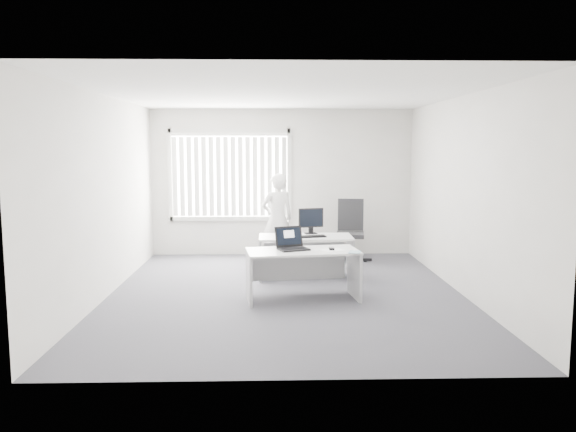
{
  "coord_description": "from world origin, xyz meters",
  "views": [
    {
      "loc": [
        -0.19,
        -7.81,
        2.07
      ],
      "look_at": [
        0.03,
        0.15,
        1.1
      ],
      "focal_mm": 35.0,
      "sensor_mm": 36.0,
      "label": 1
    }
  ],
  "objects_px": {
    "person": "(277,219)",
    "laptop": "(294,239)",
    "monitor": "(311,221)",
    "desk_near": "(303,264)",
    "desk_far": "(305,248)",
    "office_chair": "(350,242)"
  },
  "relations": [
    {
      "from": "desk_far",
      "to": "person",
      "type": "bearing_deg",
      "value": 110.1
    },
    {
      "from": "person",
      "to": "laptop",
      "type": "relative_size",
      "value": 4.11
    },
    {
      "from": "desk_far",
      "to": "office_chair",
      "type": "height_order",
      "value": "office_chair"
    },
    {
      "from": "desk_near",
      "to": "office_chair",
      "type": "bearing_deg",
      "value": 61.46
    },
    {
      "from": "desk_near",
      "to": "office_chair",
      "type": "height_order",
      "value": "office_chair"
    },
    {
      "from": "desk_far",
      "to": "laptop",
      "type": "distance_m",
      "value": 1.35
    },
    {
      "from": "office_chair",
      "to": "desk_near",
      "type": "bearing_deg",
      "value": -102.7
    },
    {
      "from": "person",
      "to": "monitor",
      "type": "height_order",
      "value": "person"
    },
    {
      "from": "person",
      "to": "monitor",
      "type": "bearing_deg",
      "value": 100.47
    },
    {
      "from": "desk_near",
      "to": "office_chair",
      "type": "xyz_separation_m",
      "value": [
        1.01,
        2.6,
        -0.14
      ]
    },
    {
      "from": "office_chair",
      "to": "person",
      "type": "relative_size",
      "value": 0.7
    },
    {
      "from": "desk_near",
      "to": "desk_far",
      "type": "xyz_separation_m",
      "value": [
        0.12,
        1.29,
        -0.01
      ]
    },
    {
      "from": "office_chair",
      "to": "monitor",
      "type": "height_order",
      "value": "office_chair"
    },
    {
      "from": "desk_far",
      "to": "laptop",
      "type": "height_order",
      "value": "laptop"
    },
    {
      "from": "person",
      "to": "laptop",
      "type": "distance_m",
      "value": 2.43
    },
    {
      "from": "desk_far",
      "to": "monitor",
      "type": "height_order",
      "value": "monitor"
    },
    {
      "from": "office_chair",
      "to": "monitor",
      "type": "xyz_separation_m",
      "value": [
        -0.8,
        -1.06,
        0.53
      ]
    },
    {
      "from": "office_chair",
      "to": "laptop",
      "type": "relative_size",
      "value": 2.87
    },
    {
      "from": "person",
      "to": "desk_far",
      "type": "bearing_deg",
      "value": 90.25
    },
    {
      "from": "desk_far",
      "to": "laptop",
      "type": "bearing_deg",
      "value": -101.26
    },
    {
      "from": "laptop",
      "to": "desk_near",
      "type": "bearing_deg",
      "value": -26.97
    },
    {
      "from": "desk_far",
      "to": "person",
      "type": "xyz_separation_m",
      "value": [
        -0.44,
        1.15,
        0.32
      ]
    }
  ]
}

